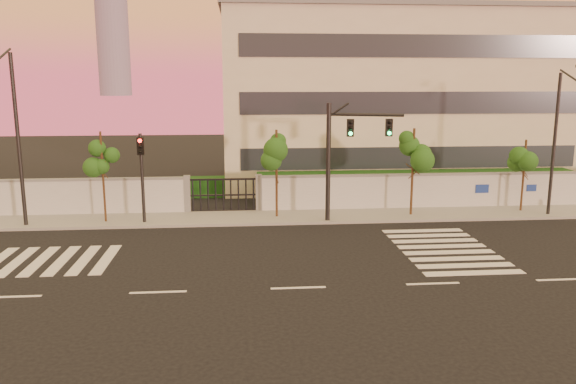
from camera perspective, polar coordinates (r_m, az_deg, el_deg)
ground at (r=20.59m, az=1.05°, el=-9.72°), size 120.00×120.00×0.00m
sidewalk at (r=30.58m, az=-0.99°, el=-2.57°), size 60.00×3.00×0.15m
perimeter_wall at (r=31.83m, az=-1.00°, el=-0.18°), size 60.00×0.36×2.20m
hedge_row at (r=34.64m, az=0.44°, el=0.33°), size 41.00×4.25×1.80m
institutional_building at (r=42.59m, az=10.21°, el=9.42°), size 24.40×12.40×12.25m
road_markings at (r=24.04m, az=-3.66°, el=-6.61°), size 57.00×7.62×0.02m
street_tree_c at (r=30.29m, az=-18.35°, el=3.45°), size 1.36×1.08×4.85m
street_tree_d at (r=29.90m, az=-1.13°, el=3.91°), size 1.63×1.30×4.83m
street_tree_e at (r=31.09m, az=12.65°, el=3.97°), size 1.61×1.28×4.87m
street_tree_f at (r=34.02m, az=22.93°, el=3.08°), size 1.48×1.17×4.16m
traffic_signal_main at (r=29.17m, az=5.67°, el=4.47°), size 3.88×1.40×6.27m
traffic_signal_secondary at (r=29.64m, az=-14.65°, el=2.42°), size 0.37×0.35×4.75m
streetlight_west at (r=30.77m, az=-25.92°, el=5.57°), size 0.55×2.20×9.13m
streetlight_east at (r=33.40m, az=25.63°, el=5.05°), size 0.49×1.96×8.16m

